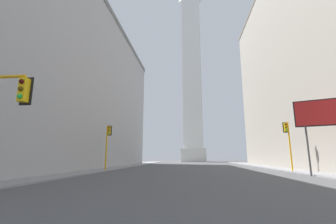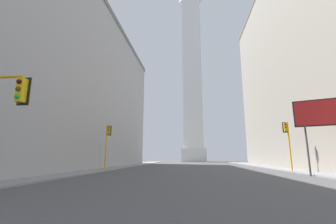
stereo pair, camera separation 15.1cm
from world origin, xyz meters
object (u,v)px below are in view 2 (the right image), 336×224
at_px(obelisk, 192,69).
at_px(traffic_light_mid_right, 288,139).
at_px(billboard_sign, 325,114).
at_px(traffic_light_mid_left, 107,141).

relative_size(obelisk, traffic_light_mid_right, 12.40).
height_order(traffic_light_mid_right, billboard_sign, billboard_sign).
height_order(traffic_light_mid_left, billboard_sign, billboard_sign).
relative_size(traffic_light_mid_left, billboard_sign, 0.80).
bearing_deg(traffic_light_mid_left, traffic_light_mid_right, 1.11).
distance_m(traffic_light_mid_right, billboard_sign, 6.63).
xyz_separation_m(obelisk, traffic_light_mid_right, (11.70, -58.56, -33.49)).
bearing_deg(obelisk, traffic_light_mid_left, -101.24).
bearing_deg(obelisk, traffic_light_mid_right, -78.70).
bearing_deg(traffic_light_mid_left, obelisk, 78.76).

